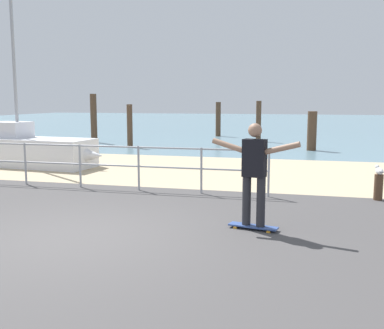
{
  "coord_description": "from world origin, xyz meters",
  "views": [
    {
      "loc": [
        3.37,
        -6.19,
        2.1
      ],
      "look_at": [
        1.27,
        2.0,
        0.9
      ],
      "focal_mm": 42.86,
      "sensor_mm": 36.0,
      "label": 1
    }
  ],
  "objects_px": {
    "skateboarder": "(254,168)",
    "seagull": "(379,171)",
    "sailboat": "(31,150)",
    "skateboard": "(253,226)",
    "bollard_short": "(378,188)"
  },
  "relations": [
    {
      "from": "skateboard",
      "to": "seagull",
      "type": "height_order",
      "value": "seagull"
    },
    {
      "from": "seagull",
      "to": "skateboard",
      "type": "bearing_deg",
      "value": -128.4
    },
    {
      "from": "sailboat",
      "to": "skateboarder",
      "type": "bearing_deg",
      "value": -35.21
    },
    {
      "from": "skateboard",
      "to": "skateboarder",
      "type": "distance_m",
      "value": 0.95
    },
    {
      "from": "sailboat",
      "to": "skateboard",
      "type": "distance_m",
      "value": 9.37
    },
    {
      "from": "sailboat",
      "to": "skateboarder",
      "type": "relative_size",
      "value": 3.55
    },
    {
      "from": "seagull",
      "to": "skateboarder",
      "type": "bearing_deg",
      "value": -128.4
    },
    {
      "from": "bollard_short",
      "to": "skateboard",
      "type": "bearing_deg",
      "value": -128.58
    },
    {
      "from": "skateboarder",
      "to": "seagull",
      "type": "distance_m",
      "value": 3.67
    },
    {
      "from": "skateboard",
      "to": "bollard_short",
      "type": "height_order",
      "value": "bollard_short"
    },
    {
      "from": "sailboat",
      "to": "skateboard",
      "type": "height_order",
      "value": "sailboat"
    },
    {
      "from": "sailboat",
      "to": "seagull",
      "type": "xyz_separation_m",
      "value": [
        9.91,
        -2.54,
        0.11
      ]
    },
    {
      "from": "sailboat",
      "to": "skateboard",
      "type": "xyz_separation_m",
      "value": [
        7.65,
        -5.4,
        -0.46
      ]
    },
    {
      "from": "sailboat",
      "to": "skateboarder",
      "type": "height_order",
      "value": "sailboat"
    },
    {
      "from": "sailboat",
      "to": "bollard_short",
      "type": "relative_size",
      "value": 10.45
    }
  ]
}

